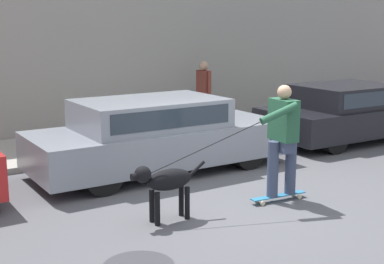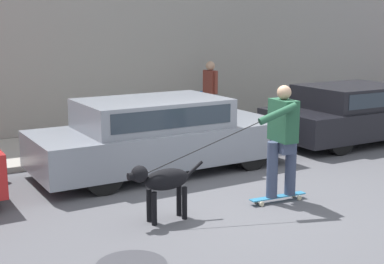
% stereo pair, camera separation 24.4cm
% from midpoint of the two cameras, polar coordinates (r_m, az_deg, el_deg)
% --- Properties ---
extents(ground_plane, '(36.00, 36.00, 0.00)m').
position_cam_midpoint_polar(ground_plane, '(7.78, 4.87, -7.54)').
color(ground_plane, '#545459').
extents(back_wall, '(32.00, 0.30, 3.99)m').
position_cam_midpoint_polar(back_wall, '(12.64, -11.80, 8.78)').
color(back_wall, gray).
rests_on(back_wall, ground_plane).
extents(sidewalk_curb, '(30.00, 2.47, 0.11)m').
position_cam_midpoint_polar(sidewalk_curb, '(11.59, -8.93, -1.02)').
color(sidewalk_curb, '#A39E93').
rests_on(sidewalk_curb, ground_plane).
extents(parked_car_1, '(4.46, 1.73, 1.28)m').
position_cam_midpoint_polar(parked_car_1, '(9.26, -4.52, -0.40)').
color(parked_car_1, black).
rests_on(parked_car_1, ground_plane).
extents(parked_car_2, '(4.03, 1.91, 1.24)m').
position_cam_midpoint_polar(parked_car_2, '(12.23, 15.73, 1.98)').
color(parked_car_2, black).
rests_on(parked_car_2, ground_plane).
extents(dog, '(1.08, 0.29, 0.79)m').
position_cam_midpoint_polar(dog, '(6.91, -3.87, -5.33)').
color(dog, black).
rests_on(dog, ground_plane).
extents(skateboarder, '(2.57, 0.66, 1.69)m').
position_cam_midpoint_polar(skateboarder, '(7.69, 8.69, -0.45)').
color(skateboarder, beige).
rests_on(skateboarder, ground_plane).
extents(pedestrian_with_bag, '(0.22, 0.63, 1.55)m').
position_cam_midpoint_polar(pedestrian_with_bag, '(13.02, 0.66, 4.57)').
color(pedestrian_with_bag, '#3D4760').
rests_on(pedestrian_with_bag, sidewalk_curb).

